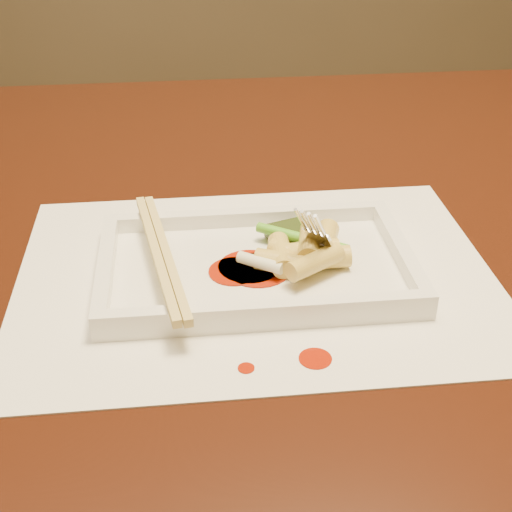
{
  "coord_description": "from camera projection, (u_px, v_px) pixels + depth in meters",
  "views": [
    {
      "loc": [
        0.02,
        -0.59,
        1.08
      ],
      "look_at": [
        0.07,
        -0.09,
        0.77
      ],
      "focal_mm": 50.0,
      "sensor_mm": 36.0,
      "label": 1
    }
  ],
  "objects": [
    {
      "name": "rice_cake_2",
      "position": [
        310.0,
        243.0,
        0.6
      ],
      "size": [
        0.03,
        0.05,
        0.02
      ],
      "primitive_type": "cylinder",
      "rotation": [
        1.57,
        0.0,
        2.93
      ],
      "color": "#D7C964",
      "rests_on": "plate_base"
    },
    {
      "name": "chopstick_a",
      "position": [
        156.0,
        254.0,
        0.58
      ],
      "size": [
        0.04,
        0.2,
        0.01
      ],
      "primitive_type": "cube",
      "rotation": [
        0.0,
        0.0,
        0.16
      ],
      "color": "tan",
      "rests_on": "plate_rim_near"
    },
    {
      "name": "plate_rim_right",
      "position": [
        401.0,
        251.0,
        0.61
      ],
      "size": [
        0.01,
        0.14,
        0.01
      ],
      "primitive_type": "cube",
      "color": "white",
      "rests_on": "plate_base"
    },
    {
      "name": "sauce_splatter_b",
      "position": [
        246.0,
        368.0,
        0.5
      ],
      "size": [
        0.01,
        0.01,
        0.0
      ],
      "primitive_type": "cylinder",
      "color": "#9E1B04",
      "rests_on": "placemat"
    },
    {
      "name": "veg_piece",
      "position": [
        290.0,
        233.0,
        0.63
      ],
      "size": [
        0.05,
        0.04,
        0.01
      ],
      "primitive_type": "cube",
      "rotation": [
        0.0,
        0.0,
        0.33
      ],
      "color": "black",
      "rests_on": "plate_base"
    },
    {
      "name": "sauce_splatter_a",
      "position": [
        315.0,
        359.0,
        0.51
      ],
      "size": [
        0.02,
        0.02,
        0.0
      ],
      "primitive_type": "cylinder",
      "color": "#9E1B04",
      "rests_on": "placemat"
    },
    {
      "name": "plate_rim_near",
      "position": [
        267.0,
        311.0,
        0.53
      ],
      "size": [
        0.26,
        0.01,
        0.01
      ],
      "primitive_type": "cube",
      "color": "white",
      "rests_on": "plate_base"
    },
    {
      "name": "rice_cake_3",
      "position": [
        281.0,
        255.0,
        0.59
      ],
      "size": [
        0.02,
        0.05,
        0.02
      ],
      "primitive_type": "cylinder",
      "rotation": [
        1.57,
        0.0,
        3.11
      ],
      "color": "#D7C964",
      "rests_on": "plate_base"
    },
    {
      "name": "fork",
      "position": [
        339.0,
        173.0,
        0.58
      ],
      "size": [
        0.09,
        0.1,
        0.14
      ],
      "primitive_type": null,
      "color": "silver",
      "rests_on": "plate_base"
    },
    {
      "name": "rice_cake_7",
      "position": [
        282.0,
        263.0,
        0.58
      ],
      "size": [
        0.05,
        0.03,
        0.02
      ],
      "primitive_type": "cylinder",
      "rotation": [
        1.57,
        0.0,
        1.14
      ],
      "color": "#D7C964",
      "rests_on": "plate_base"
    },
    {
      "name": "rice_cake_5",
      "position": [
        315.0,
        262.0,
        0.57
      ],
      "size": [
        0.05,
        0.04,
        0.02
      ],
      "primitive_type": "cylinder",
      "rotation": [
        1.57,
        0.0,
        2.13
      ],
      "color": "#D7C964",
      "rests_on": "plate_base"
    },
    {
      "name": "sauce_blob_0",
      "position": [
        234.0,
        271.0,
        0.59
      ],
      "size": [
        0.04,
        0.04,
        0.0
      ],
      "primitive_type": "cylinder",
      "color": "#9E1B04",
      "rests_on": "plate_base"
    },
    {
      "name": "scallion_green",
      "position": [
        302.0,
        238.0,
        0.61
      ],
      "size": [
        0.08,
        0.05,
        0.01
      ],
      "primitive_type": "cylinder",
      "rotation": [
        1.57,
        0.0,
        0.98
      ],
      "color": "#429B19",
      "rests_on": "plate_base"
    },
    {
      "name": "chopstick_b",
      "position": [
        166.0,
        253.0,
        0.58
      ],
      "size": [
        0.04,
        0.2,
        0.01
      ],
      "primitive_type": "cube",
      "rotation": [
        0.0,
        0.0,
        0.16
      ],
      "color": "tan",
      "rests_on": "plate_rim_near"
    },
    {
      "name": "plate_base",
      "position": [
        256.0,
        270.0,
        0.6
      ],
      "size": [
        0.26,
        0.16,
        0.01
      ],
      "primitive_type": "cube",
      "color": "white",
      "rests_on": "placemat"
    },
    {
      "name": "scallion_white",
      "position": [
        260.0,
        263.0,
        0.58
      ],
      "size": [
        0.04,
        0.03,
        0.01
      ],
      "primitive_type": "cylinder",
      "rotation": [
        1.57,
        0.0,
        0.96
      ],
      "color": "#EAEACC",
      "rests_on": "plate_base"
    },
    {
      "name": "sauce_blob_1",
      "position": [
        250.0,
        267.0,
        0.6
      ],
      "size": [
        0.05,
        0.05,
        0.0
      ],
      "primitive_type": "cylinder",
      "color": "#9E1B04",
      "rests_on": "plate_base"
    },
    {
      "name": "rice_cake_6",
      "position": [
        324.0,
        258.0,
        0.59
      ],
      "size": [
        0.04,
        0.02,
        0.02
      ],
      "primitive_type": "cylinder",
      "rotation": [
        1.57,
        0.0,
        1.59
      ],
      "color": "#D7C964",
      "rests_on": "plate_base"
    },
    {
      "name": "table",
      "position": [
        177.0,
        316.0,
        0.72
      ],
      "size": [
        1.4,
        0.9,
        0.75
      ],
      "color": "black",
      "rests_on": "ground"
    },
    {
      "name": "sauce_blob_2",
      "position": [
        258.0,
        270.0,
        0.59
      ],
      "size": [
        0.05,
        0.05,
        0.0
      ],
      "primitive_type": "cylinder",
      "color": "#9E1B04",
      "rests_on": "plate_base"
    },
    {
      "name": "rice_cake_0",
      "position": [
        325.0,
        240.0,
        0.61
      ],
      "size": [
        0.03,
        0.05,
        0.02
      ],
      "primitive_type": "cylinder",
      "rotation": [
        1.57,
        0.0,
        2.81
      ],
      "color": "#D7C964",
      "rests_on": "plate_base"
    },
    {
      "name": "placemat",
      "position": [
        256.0,
        275.0,
        0.6
      ],
      "size": [
        0.4,
        0.3,
        0.0
      ],
      "primitive_type": "cube",
      "color": "white",
      "rests_on": "table"
    },
    {
      "name": "rice_cake_1",
      "position": [
        310.0,
        251.0,
        0.6
      ],
      "size": [
        0.05,
        0.02,
        0.02
      ],
      "primitive_type": "cylinder",
      "rotation": [
        1.57,
        0.0,
        1.69
      ],
      "color": "#D7C964",
      "rests_on": "plate_base"
    },
    {
      "name": "plate_rim_far",
      "position": [
        247.0,
        217.0,
        0.66
      ],
      "size": [
        0.26,
        0.01,
        0.01
      ],
      "primitive_type": "cube",
      "color": "white",
      "rests_on": "plate_base"
    },
    {
      "name": "rice_cake_4",
      "position": [
        291.0,
        255.0,
        0.59
      ],
      "size": [
        0.04,
        0.04,
        0.02
      ],
      "primitive_type": "cylinder",
      "rotation": [
        1.57,
        0.0,
        0.84
      ],
      "color": "#D7C964",
      "rests_on": "plate_base"
    },
    {
      "name": "plate_rim_left",
      "position": [
        106.0,
        268.0,
        0.58
      ],
      "size": [
        0.01,
        0.14,
        0.01
      ],
      "primitive_type": "cube",
      "color": "white",
      "rests_on": "plate_base"
    }
  ]
}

